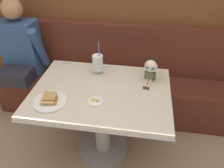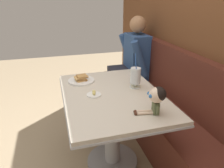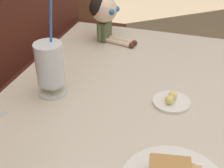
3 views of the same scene
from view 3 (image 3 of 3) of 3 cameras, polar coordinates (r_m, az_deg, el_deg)
The scene contains 4 objects.
diner_table at distance 1.19m, azimuth 2.21°, elevation -9.50°, with size 1.11×0.81×0.74m.
milkshake_glass at distance 1.03m, azimuth -11.05°, elevation 3.08°, with size 0.10×0.10×0.32m.
butter_saucer at distance 1.03m, azimuth 10.57°, elevation -2.98°, with size 0.12×0.12×0.04m.
seated_doll at distance 1.39m, azimuth -1.41°, elevation 12.75°, with size 0.13×0.23×0.20m.
Camera 3 is at (-0.85, -0.05, 1.33)m, focal length 51.05 mm.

